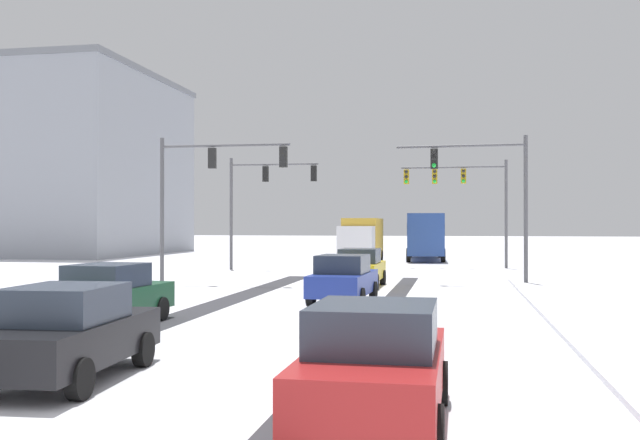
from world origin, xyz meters
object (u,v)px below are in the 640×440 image
car_yellow_cab_lead (360,268)px  traffic_signal_far_right (463,188)px  car_dark_green_third (109,295)px  traffic_signal_near_left (206,179)px  car_red_fifth (375,364)px  traffic_signal_near_right (489,184)px  car_blue_second (343,279)px  car_black_fourth (68,332)px  bus_oncoming (425,233)px  box_truck_delivery (362,240)px  office_building_far_left_block (35,165)px  traffic_signal_far_left (261,190)px

car_yellow_cab_lead → traffic_signal_far_right: bearing=72.7°
car_yellow_cab_lead → car_dark_green_third: size_ratio=0.99×
traffic_signal_near_left → car_red_fifth: traffic_signal_near_left is taller
traffic_signal_near_right → car_dark_green_third: bearing=-124.9°
traffic_signal_near_left → car_blue_second: size_ratio=1.56×
car_yellow_cab_lead → car_black_fourth: bearing=-97.7°
car_yellow_cab_lead → traffic_signal_near_left: bearing=178.3°
car_black_fourth → bus_oncoming: bearing=84.3°
traffic_signal_far_right → box_truck_delivery: (-6.41, 1.65, -3.17)m
box_truck_delivery → traffic_signal_far_right: bearing=-14.4°
car_blue_second → car_black_fourth: size_ratio=1.00×
traffic_signal_near_right → office_building_far_left_block: bearing=146.0°
traffic_signal_near_right → car_yellow_cab_lead: bearing=-157.6°
traffic_signal_near_left → car_blue_second: traffic_signal_near_left is taller
car_black_fourth → car_yellow_cab_lead: bearing=82.3°
traffic_signal_near_left → bus_oncoming: size_ratio=0.59×
car_dark_green_third → traffic_signal_near_right: bearing=55.1°
traffic_signal_far_right → traffic_signal_near_left: size_ratio=1.00×
traffic_signal_far_right → traffic_signal_near_right: 12.01m
traffic_signal_far_right → car_red_fifth: 34.86m
bus_oncoming → car_black_fourth: bearing=-95.7°
car_yellow_cab_lead → office_building_far_left_block: size_ratio=0.18×
car_blue_second → traffic_signal_near_right: bearing=58.4°
traffic_signal_far_right → car_yellow_cab_lead: traffic_signal_far_right is taller
traffic_signal_near_right → box_truck_delivery: size_ratio=0.88×
traffic_signal_near_right → car_blue_second: traffic_signal_near_right is taller
car_dark_green_third → car_black_fourth: 6.56m
traffic_signal_near_right → box_truck_delivery: traffic_signal_near_right is taller
car_dark_green_third → car_red_fifth: 11.06m
traffic_signal_far_left → box_truck_delivery: size_ratio=0.88×
traffic_signal_far_left → car_dark_green_third: size_ratio=1.55×
traffic_signal_far_left → car_dark_green_third: (2.25, -22.80, -3.79)m
car_red_fifth → traffic_signal_near_right: bearing=83.7°
car_black_fourth → car_red_fifth: same height
car_yellow_cab_lead → box_truck_delivery: (-1.99, 15.84, 0.82)m
car_dark_green_third → bus_oncoming: bearing=79.6°
traffic_signal_near_right → bus_oncoming: traffic_signal_near_right is taller
traffic_signal_near_left → traffic_signal_far_right: bearing=51.0°
traffic_signal_near_right → bus_oncoming: (-3.64, 21.65, -2.41)m
traffic_signal_near_right → car_red_fifth: bearing=-96.3°
traffic_signal_near_right → bus_oncoming: 22.08m
traffic_signal_near_left → box_truck_delivery: bearing=72.6°
traffic_signal_far_left → car_red_fifth: traffic_signal_far_left is taller
traffic_signal_far_right → car_black_fourth: bearing=-101.9°
car_dark_green_third → office_building_far_left_block: size_ratio=0.18×
traffic_signal_near_right → bus_oncoming: size_ratio=0.59×
car_blue_second → box_truck_delivery: bearing=95.8°
box_truck_delivery → traffic_signal_near_right: bearing=-61.5°
car_blue_second → office_building_far_left_block: office_building_far_left_block is taller
traffic_signal_far_right → bus_oncoming: 10.43m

